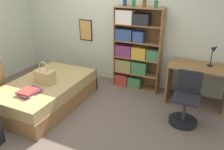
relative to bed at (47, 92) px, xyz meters
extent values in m
plane|color=#66564C|center=(0.69, -0.02, -0.23)|extent=(14.00, 14.00, 0.00)
cube|color=beige|center=(0.69, 1.56, 1.07)|extent=(10.00, 0.06, 2.60)
cube|color=black|center=(-0.03, 1.52, 0.87)|extent=(0.32, 0.02, 0.47)
cube|color=#DB994C|center=(-0.03, 1.50, 0.87)|extent=(0.28, 0.01, 0.43)
cube|color=olive|center=(0.00, -0.02, -0.10)|extent=(1.15, 1.85, 0.27)
cube|color=tan|center=(0.00, -0.02, 0.14)|extent=(1.12, 1.82, 0.20)
cube|color=olive|center=(0.00, 0.89, 0.00)|extent=(1.15, 0.04, 0.46)
cube|color=tan|center=(0.04, -0.06, 0.35)|extent=(0.35, 0.20, 0.23)
torus|color=tan|center=(0.04, -0.06, 0.53)|extent=(0.21, 0.02, 0.21)
cube|color=silver|center=(0.07, -0.49, 0.24)|extent=(0.33, 0.33, 0.01)
cube|color=beige|center=(0.09, -0.49, 0.25)|extent=(0.22, 0.27, 0.02)
cube|color=#7A336B|center=(0.08, -0.49, 0.26)|extent=(0.22, 0.27, 0.01)
cube|color=#7A336B|center=(0.09, -0.49, 0.28)|extent=(0.32, 0.39, 0.01)
cube|color=#B2382D|center=(0.08, -0.51, 0.29)|extent=(0.27, 0.27, 0.02)
cube|color=olive|center=(0.82, 1.35, 0.62)|extent=(0.02, 0.31, 1.69)
cube|color=olive|center=(1.76, 1.35, 0.62)|extent=(0.02, 0.31, 1.69)
cube|color=olive|center=(1.29, 1.50, 0.62)|extent=(0.96, 0.01, 1.69)
cube|color=olive|center=(1.29, 1.35, -0.22)|extent=(0.93, 0.31, 0.02)
cube|color=olive|center=(1.29, 1.35, 0.11)|extent=(0.93, 0.31, 0.02)
cube|color=olive|center=(1.29, 1.35, 0.45)|extent=(0.93, 0.31, 0.02)
cube|color=olive|center=(1.29, 1.35, 0.79)|extent=(0.93, 0.31, 0.02)
cube|color=olive|center=(1.29, 1.35, 1.12)|extent=(0.93, 0.31, 0.02)
cube|color=olive|center=(1.29, 1.35, 1.45)|extent=(0.93, 0.31, 0.02)
cube|color=#B2382D|center=(0.98, 1.34, -0.09)|extent=(0.28, 0.23, 0.24)
cube|color=#427A4C|center=(1.27, 1.34, -0.10)|extent=(0.27, 0.23, 0.22)
cube|color=#99894C|center=(1.02, 1.34, 0.25)|extent=(0.35, 0.23, 0.26)
cube|color=#427A4C|center=(1.37, 1.34, 0.25)|extent=(0.31, 0.23, 0.26)
cube|color=#7A336B|center=(1.01, 1.34, 0.57)|extent=(0.34, 0.23, 0.24)
cube|color=gold|center=(1.35, 1.34, 0.57)|extent=(0.29, 0.23, 0.23)
cube|color=#427A4C|center=(1.63, 1.34, 0.56)|extent=(0.24, 0.23, 0.22)
cube|color=#334C84|center=(1.01, 1.34, 0.91)|extent=(0.35, 0.23, 0.23)
cube|color=#334C84|center=(1.32, 1.34, 0.90)|extent=(0.21, 0.23, 0.21)
cube|color=silver|center=(1.01, 1.34, 1.27)|extent=(0.34, 0.23, 0.27)
cube|color=#232328|center=(1.35, 1.34, 1.24)|extent=(0.31, 0.23, 0.21)
cylinder|color=navy|center=(0.98, 1.37, 1.54)|extent=(0.07, 0.07, 0.16)
cylinder|color=#1E6B2D|center=(1.18, 1.31, 1.53)|extent=(0.07, 0.07, 0.13)
cylinder|color=brown|center=(1.38, 1.33, 1.56)|extent=(0.07, 0.07, 0.19)
cylinder|color=#1E6B2D|center=(1.61, 1.31, 1.53)|extent=(0.07, 0.07, 0.13)
cube|color=olive|center=(2.52, 1.20, 0.50)|extent=(1.05, 0.61, 0.02)
cube|color=olive|center=(2.01, 1.20, 0.13)|extent=(0.03, 0.57, 0.72)
cylinder|color=black|center=(2.68, 1.28, 0.52)|extent=(0.10, 0.10, 0.02)
cylinder|color=black|center=(2.68, 1.28, 0.68)|extent=(0.02, 0.02, 0.30)
cone|color=black|center=(2.71, 1.28, 0.86)|extent=(0.13, 0.09, 0.13)
cylinder|color=black|center=(2.42, 0.43, -0.20)|extent=(0.45, 0.45, 0.06)
cylinder|color=#333338|center=(2.42, 0.43, -0.01)|extent=(0.05, 0.05, 0.45)
cube|color=black|center=(2.42, 0.43, 0.23)|extent=(0.42, 0.42, 0.03)
cube|color=black|center=(2.42, 0.62, 0.44)|extent=(0.37, 0.05, 0.38)
cylinder|color=slate|center=(2.38, 1.14, -0.10)|extent=(0.23, 0.23, 0.27)
camera|label=1|loc=(2.61, -2.77, 1.94)|focal=35.00mm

